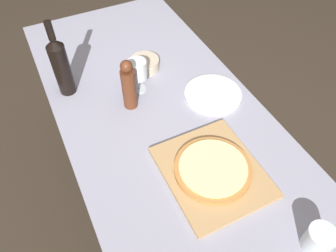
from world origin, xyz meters
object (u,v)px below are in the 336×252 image
(wine_bottle, at_px, (61,65))
(small_bowl, at_px, (145,64))
(pepper_mill, at_px, (129,86))
(pizza, at_px, (213,169))
(wine_glass, at_px, (137,70))

(wine_bottle, xyz_separation_m, small_bowl, (0.36, -0.01, -0.11))
(pepper_mill, bearing_deg, wine_bottle, 136.37)
(pepper_mill, bearing_deg, pizza, -73.29)
(wine_bottle, xyz_separation_m, wine_glass, (0.28, -0.13, -0.03))
(pepper_mill, bearing_deg, wine_glass, 47.74)
(wine_bottle, relative_size, pepper_mill, 1.47)
(pizza, distance_m, wine_bottle, 0.73)
(pepper_mill, relative_size, small_bowl, 1.74)
(pizza, bearing_deg, small_bowl, 88.43)
(small_bowl, bearing_deg, pizza, -91.57)
(pizza, bearing_deg, wine_glass, 97.05)
(pizza, height_order, pepper_mill, pepper_mill)
(pepper_mill, xyz_separation_m, small_bowl, (0.15, 0.19, -0.08))
(pizza, xyz_separation_m, wine_bottle, (-0.34, 0.64, 0.11))
(pepper_mill, relative_size, wine_glass, 1.52)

